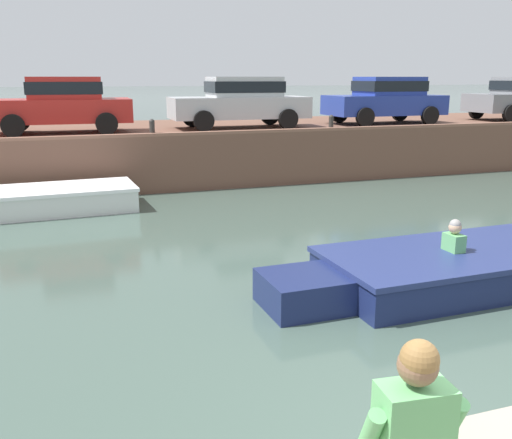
# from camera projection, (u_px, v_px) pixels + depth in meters

# --- Properties ---
(ground_plane) EXTENTS (400.00, 400.00, 0.00)m
(ground_plane) POSITION_uv_depth(u_px,v_px,m) (244.00, 260.00, 9.85)
(ground_plane) COLOR #42564C
(far_quay_wall) EXTENTS (60.00, 6.00, 1.54)m
(far_quay_wall) POSITION_uv_depth(u_px,v_px,m) (154.00, 151.00, 18.14)
(far_quay_wall) COLOR brown
(far_quay_wall) RESTS_ON ground
(far_wall_coping) EXTENTS (60.00, 0.24, 0.08)m
(far_wall_coping) POSITION_uv_depth(u_px,v_px,m) (171.00, 134.00, 15.30)
(far_wall_coping) COLOR brown
(far_wall_coping) RESTS_ON far_quay_wall
(boat_moored_west_white) EXTENTS (5.54, 1.96, 0.57)m
(boat_moored_west_white) POSITION_uv_depth(u_px,v_px,m) (23.00, 202.00, 13.07)
(boat_moored_west_white) COLOR white
(boat_moored_west_white) RESTS_ON ground
(motorboat_passing) EXTENTS (6.73, 2.07, 1.03)m
(motorboat_passing) POSITION_uv_depth(u_px,v_px,m) (481.00, 264.00, 8.75)
(motorboat_passing) COLOR navy
(motorboat_passing) RESTS_ON ground
(car_left_inner_red) EXTENTS (3.88, 2.05, 1.54)m
(car_left_inner_red) POSITION_uv_depth(u_px,v_px,m) (62.00, 102.00, 15.85)
(car_left_inner_red) COLOR #B2231E
(car_left_inner_red) RESTS_ON far_quay_wall
(car_centre_silver) EXTENTS (4.24, 1.95, 1.54)m
(car_centre_silver) POSITION_uv_depth(u_px,v_px,m) (241.00, 100.00, 17.50)
(car_centre_silver) COLOR #B7BABC
(car_centre_silver) RESTS_ON far_quay_wall
(car_right_inner_blue) EXTENTS (3.91, 1.96, 1.54)m
(car_right_inner_blue) POSITION_uv_depth(u_px,v_px,m) (386.00, 98.00, 19.13)
(car_right_inner_blue) COLOR #233893
(car_right_inner_blue) RESTS_ON far_quay_wall
(mooring_bollard_mid) EXTENTS (0.15, 0.15, 0.45)m
(mooring_bollard_mid) POSITION_uv_depth(u_px,v_px,m) (152.00, 127.00, 15.23)
(mooring_bollard_mid) COLOR #2D2B28
(mooring_bollard_mid) RESTS_ON far_quay_wall
(mooring_bollard_east) EXTENTS (0.15, 0.15, 0.45)m
(mooring_bollard_east) POSITION_uv_depth(u_px,v_px,m) (331.00, 122.00, 16.91)
(mooring_bollard_east) COLOR #2D2B28
(mooring_bollard_east) RESTS_ON far_quay_wall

